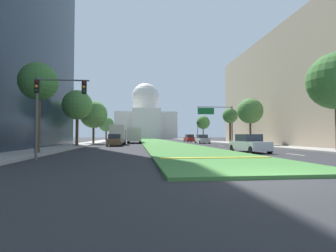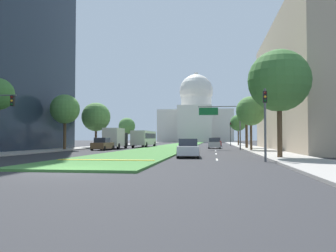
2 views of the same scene
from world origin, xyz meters
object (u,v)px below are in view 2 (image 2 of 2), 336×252
at_px(traffic_light_far_right, 230,130).
at_px(street_tree_right_far, 246,116).
at_px(overhead_guide_sign, 224,118).
at_px(street_tree_right_mid, 251,111).
at_px(sedan_lead_stopped, 188,148).
at_px(sedan_far_horizon, 216,142).
at_px(street_tree_left_far, 96,117).
at_px(street_tree_left_mid, 65,109).
at_px(capitol_building, 196,117).
at_px(sedan_midblock, 103,144).
at_px(sedan_distant, 214,143).
at_px(street_tree_left_distant, 127,126).
at_px(city_bus, 144,138).
at_px(street_tree_right_near, 279,81).
at_px(box_truck_delivery, 115,138).
at_px(street_tree_right_distant, 238,123).
at_px(traffic_light_near_right, 265,115).

height_order(traffic_light_far_right, street_tree_right_far, street_tree_right_far).
xyz_separation_m(overhead_guide_sign, street_tree_right_mid, (3.35, -4.81, 0.53)).
bearing_deg(sedan_lead_stopped, sedan_far_horizon, 86.11).
relative_size(street_tree_left_far, sedan_lead_stopped, 1.66).
distance_m(street_tree_left_mid, street_tree_right_mid, 25.12).
relative_size(capitol_building, sedan_far_horizon, 7.22).
relative_size(street_tree_left_far, sedan_midblock, 1.73).
height_order(capitol_building, sedan_distant, capitol_building).
distance_m(street_tree_left_distant, sedan_distant, 29.06).
xyz_separation_m(street_tree_right_far, city_bus, (-17.81, 6.46, -3.35)).
height_order(traffic_light_far_right, street_tree_left_far, street_tree_left_far).
xyz_separation_m(overhead_guide_sign, sedan_midblock, (-16.77, -4.57, -3.87)).
distance_m(street_tree_right_near, box_truck_delivery, 31.24).
xyz_separation_m(street_tree_right_far, box_truck_delivery, (-20.43, -3.03, -3.45)).
xyz_separation_m(street_tree_left_distant, sedan_far_horizon, (20.43, -7.21, -3.61)).
xyz_separation_m(street_tree_right_distant, sedan_distant, (-5.25, -19.38, -4.18)).
relative_size(sedan_midblock, city_bus, 0.41).
distance_m(overhead_guide_sign, box_truck_delivery, 17.10).
distance_m(street_tree_left_far, sedan_distant, 20.45).
bearing_deg(sedan_midblock, box_truck_delivery, 89.90).
relative_size(capitol_building, street_tree_right_far, 4.66).
distance_m(sedan_distant, sedan_far_horizon, 13.48).
bearing_deg(sedan_lead_stopped, street_tree_right_distant, 80.49).
bearing_deg(traffic_light_far_right, box_truck_delivery, -129.86).
xyz_separation_m(capitol_building, street_tree_left_mid, (-12.82, -101.42, -5.18)).
height_order(sedan_lead_stopped, sedan_distant, sedan_distant).
height_order(sedan_distant, sedan_far_horizon, sedan_far_horizon).
height_order(street_tree_right_distant, sedan_midblock, street_tree_right_distant).
distance_m(street_tree_left_mid, sedan_midblock, 7.03).
xyz_separation_m(traffic_light_near_right, overhead_guide_sign, (-2.14, 25.15, 1.36)).
bearing_deg(street_tree_right_distant, street_tree_right_mid, -90.99).
xyz_separation_m(capitol_building, street_tree_right_far, (12.59, -91.04, -5.69)).
bearing_deg(sedan_midblock, sedan_far_horizon, 56.54).
distance_m(traffic_light_near_right, street_tree_right_mid, 20.46).
bearing_deg(box_truck_delivery, street_tree_left_distant, 100.68).
xyz_separation_m(street_tree_right_near, sedan_lead_stopped, (-7.51, 1.43, -5.55)).
bearing_deg(street_tree_left_mid, sedan_distant, 29.64).
bearing_deg(street_tree_right_near, sedan_midblock, 140.52).
relative_size(capitol_building, street_tree_left_distant, 4.83).
relative_size(street_tree_right_near, street_tree_right_far, 1.34).
distance_m(street_tree_right_distant, sedan_lead_stopped, 46.07).
distance_m(street_tree_right_far, street_tree_right_distant, 20.59).
height_order(street_tree_left_mid, street_tree_right_distant, street_tree_left_mid).
bearing_deg(street_tree_right_near, street_tree_left_mid, 148.42).
bearing_deg(traffic_light_far_right, street_tree_left_far, -141.34).
distance_m(street_tree_right_near, sedan_distant, 28.32).
relative_size(street_tree_right_mid, sedan_midblock, 1.60).
xyz_separation_m(street_tree_right_far, sedan_far_horizon, (-4.70, 14.69, -4.30)).
bearing_deg(city_bus, street_tree_left_far, -141.94).
xyz_separation_m(sedan_far_horizon, box_truck_delivery, (-15.73, -17.72, 0.85)).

